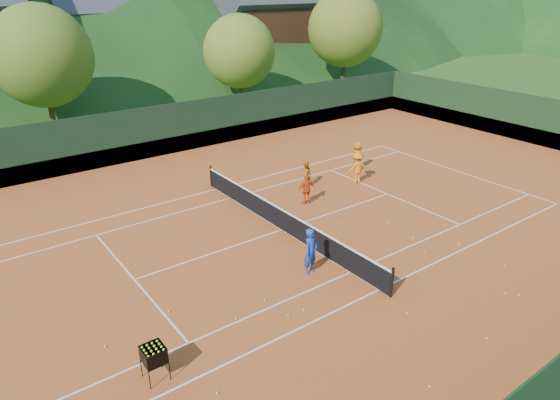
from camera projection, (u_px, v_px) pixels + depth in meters
ground at (282, 230)px, 20.81m from camera, size 400.00×400.00×0.00m
clay_court at (282, 230)px, 20.81m from camera, size 40.00×24.00×0.02m
coach at (311, 251)px, 17.41m from camera, size 0.72×0.58×1.73m
student_a at (306, 174)px, 24.94m from camera, size 0.68×0.56×1.31m
student_b at (307, 189)px, 22.94m from camera, size 0.91×0.52×1.45m
student_c at (358, 156)px, 27.11m from camera, size 0.85×0.65×1.56m
student_d at (357, 168)px, 25.35m from camera, size 1.16×0.86×1.61m
tennis_ball_1 at (487, 338)px, 14.45m from camera, size 0.07×0.07×0.07m
tennis_ball_2 at (424, 252)px, 19.01m from camera, size 0.07×0.07×0.07m
tennis_ball_3 at (389, 222)px, 21.34m from camera, size 0.07×0.07×0.07m
tennis_ball_4 at (402, 203)px, 23.26m from camera, size 0.07×0.07×0.07m
tennis_ball_5 at (430, 386)px, 12.73m from camera, size 0.07×0.07×0.07m
tennis_ball_6 at (283, 248)px, 19.31m from camera, size 0.07×0.07×0.07m
tennis_ball_7 at (407, 313)px, 15.52m from camera, size 0.07×0.07×0.07m
tennis_ball_8 at (339, 223)px, 21.32m from camera, size 0.07×0.07×0.07m
tennis_ball_9 at (105, 346)px, 14.12m from camera, size 0.07×0.07×0.07m
tennis_ball_10 at (288, 315)px, 15.45m from camera, size 0.07×0.07×0.07m
tennis_ball_12 at (459, 244)px, 19.61m from camera, size 0.07×0.07×0.07m
tennis_ball_13 at (217, 393)px, 12.52m from camera, size 0.07×0.07×0.07m
tennis_ball_14 at (519, 295)px, 16.42m from camera, size 0.07×0.07×0.07m
tennis_ball_15 at (236, 319)px, 15.27m from camera, size 0.07×0.07×0.07m
tennis_ball_16 at (265, 301)px, 16.12m from camera, size 0.07×0.07×0.07m
tennis_ball_17 at (169, 311)px, 15.62m from camera, size 0.07×0.07×0.07m
tennis_ball_19 at (405, 201)px, 23.42m from camera, size 0.07×0.07×0.07m
tennis_ball_21 at (506, 294)px, 16.50m from camera, size 0.07×0.07×0.07m
tennis_ball_22 at (413, 238)px, 20.03m from camera, size 0.07×0.07×0.07m
tennis_ball_24 at (304, 310)px, 15.68m from camera, size 0.07×0.07×0.07m
tennis_ball_26 at (505, 266)px, 18.12m from camera, size 0.07×0.07×0.07m
tennis_ball_27 at (444, 226)px, 21.06m from camera, size 0.07×0.07×0.07m
court_lines at (282, 230)px, 20.80m from camera, size 23.83×11.03×0.00m
tennis_net at (282, 219)px, 20.60m from camera, size 0.10×12.07×1.10m
perimeter_fence at (282, 202)px, 20.30m from camera, size 40.40×24.24×3.00m
ball_hopper at (154, 355)px, 12.75m from camera, size 0.57×0.57×1.00m
chalet_mid at (119, 33)px, 47.09m from camera, size 12.65×8.82×11.45m
chalet_right at (264, 26)px, 51.64m from camera, size 11.50×8.82×11.91m
tree_b at (41, 56)px, 31.27m from camera, size 6.40×6.40×8.40m
tree_c at (239, 51)px, 38.40m from camera, size 5.60×5.60×7.35m
tree_d at (345, 29)px, 45.25m from camera, size 6.80×6.80×8.93m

